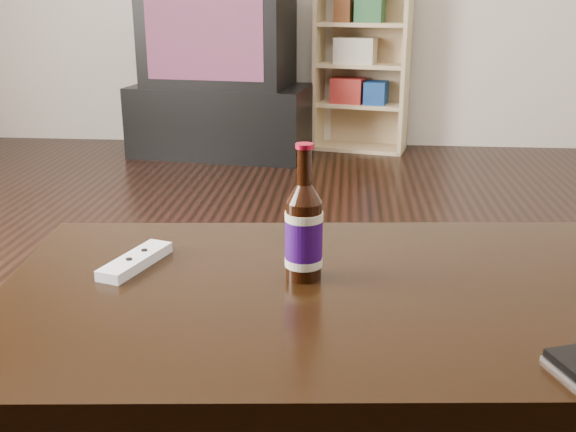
# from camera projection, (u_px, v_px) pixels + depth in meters

# --- Properties ---
(floor) EXTENTS (5.00, 6.00, 0.01)m
(floor) POSITION_uv_depth(u_px,v_px,m) (225.00, 370.00, 1.88)
(floor) COLOR black
(floor) RESTS_ON ground
(tv_stand) EXTENTS (1.17, 0.70, 0.44)m
(tv_stand) POSITION_uv_depth(u_px,v_px,m) (221.00, 120.00, 4.33)
(tv_stand) COLOR black
(tv_stand) RESTS_ON floor
(tv) EXTENTS (0.94, 0.66, 0.65)m
(tv) POSITION_uv_depth(u_px,v_px,m) (218.00, 32.00, 4.16)
(tv) COLOR black
(tv) RESTS_ON tv_stand
(bookshelf) EXTENTS (0.64, 0.40, 1.11)m
(bookshelf) POSITION_uv_depth(u_px,v_px,m) (362.00, 61.00, 4.38)
(bookshelf) COLOR tan
(bookshelf) RESTS_ON floor
(coffee_table) EXTENTS (1.34, 0.86, 0.48)m
(coffee_table) POSITION_uv_depth(u_px,v_px,m) (341.00, 318.00, 1.27)
(coffee_table) COLOR black
(coffee_table) RESTS_ON floor
(beer_bottle) EXTENTS (0.09, 0.09, 0.26)m
(beer_bottle) POSITION_uv_depth(u_px,v_px,m) (304.00, 232.00, 1.26)
(beer_bottle) COLOR black
(beer_bottle) RESTS_ON coffee_table
(remote) EXTENTS (0.11, 0.20, 0.02)m
(remote) POSITION_uv_depth(u_px,v_px,m) (136.00, 261.00, 1.35)
(remote) COLOR silver
(remote) RESTS_ON coffee_table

